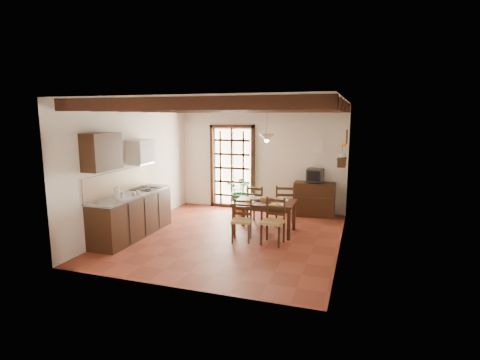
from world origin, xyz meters
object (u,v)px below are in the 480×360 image
at_px(pendant_lamp, 267,137).
at_px(crt_tv, 315,175).
at_px(chair_near_left, 242,228).
at_px(chair_far_left, 258,211).
at_px(chair_near_right, 273,230).
at_px(dining_table, 265,205).
at_px(chair_far_right, 285,213).
at_px(potted_plant, 241,192).
at_px(kitchen_counter, 132,214).
at_px(sideboard, 314,199).

bearing_deg(pendant_lamp, crt_tv, 62.40).
bearing_deg(crt_tv, chair_near_left, -110.68).
distance_m(chair_near_left, chair_far_left, 1.32).
distance_m(chair_near_left, chair_near_right, 0.65).
relative_size(chair_near_right, pendant_lamp, 1.08).
xyz_separation_m(dining_table, chair_far_right, (0.31, 0.66, -0.31)).
relative_size(dining_table, potted_plant, 0.62).
xyz_separation_m(potted_plant, pendant_lamp, (0.99, -1.29, 1.51)).
bearing_deg(pendant_lamp, potted_plant, 127.69).
distance_m(chair_far_left, pendant_lamp, 1.90).
bearing_deg(chair_far_left, pendant_lamp, 131.73).
distance_m(kitchen_counter, potted_plant, 2.95).
relative_size(kitchen_counter, chair_far_left, 2.45).
relative_size(kitchen_counter, chair_near_left, 2.67).
relative_size(chair_near_left, chair_near_right, 0.93).
height_order(chair_near_left, potted_plant, potted_plant).
xyz_separation_m(dining_table, chair_near_left, (-0.31, -0.67, -0.34)).
xyz_separation_m(chair_far_right, pendant_lamp, (-0.31, -0.56, 1.78)).
height_order(chair_near_right, crt_tv, crt_tv).
xyz_separation_m(dining_table, chair_far_left, (-0.34, 0.65, -0.32)).
distance_m(kitchen_counter, crt_tv, 4.48).
bearing_deg(chair_far_right, dining_table, 53.25).
bearing_deg(dining_table, chair_far_right, 63.70).
bearing_deg(dining_table, crt_tv, 62.29).
height_order(chair_near_right, potted_plant, potted_plant).
distance_m(chair_far_left, chair_far_right, 0.65).
xyz_separation_m(kitchen_counter, pendant_lamp, (2.59, 1.20, 1.60)).
bearing_deg(chair_far_right, sideboard, -128.89).
height_order(dining_table, chair_near_right, chair_near_right).
xyz_separation_m(chair_far_left, chair_far_right, (0.65, 0.02, 0.02)).
distance_m(chair_near_left, sideboard, 2.66).
relative_size(kitchen_counter, pendant_lamp, 2.66).
xyz_separation_m(kitchen_counter, dining_table, (2.59, 1.10, 0.14)).
bearing_deg(pendant_lamp, chair_near_right, -65.55).
xyz_separation_m(kitchen_counter, chair_far_left, (2.24, 1.75, -0.19)).
distance_m(chair_near_right, pendant_lamp, 1.97).
xyz_separation_m(sideboard, pendant_lamp, (-0.85, -1.63, 1.65)).
height_order(dining_table, chair_near_left, chair_near_left).
distance_m(crt_tv, potted_plant, 1.93).
bearing_deg(sideboard, chair_far_right, -119.44).
bearing_deg(chair_near_left, dining_table, 56.18).
distance_m(chair_far_left, sideboard, 1.61).
xyz_separation_m(chair_near_right, chair_far_right, (-0.03, 1.31, 0.02)).
xyz_separation_m(chair_far_right, crt_tv, (0.54, 1.06, 0.75)).
distance_m(sideboard, potted_plant, 1.88).
bearing_deg(chair_near_left, chair_far_right, 56.12).
bearing_deg(sideboard, dining_table, -118.62).
xyz_separation_m(chair_near_right, pendant_lamp, (-0.34, 0.75, 1.79)).
distance_m(chair_near_left, pendant_lamp, 1.99).
bearing_deg(pendant_lamp, chair_far_left, 121.92).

